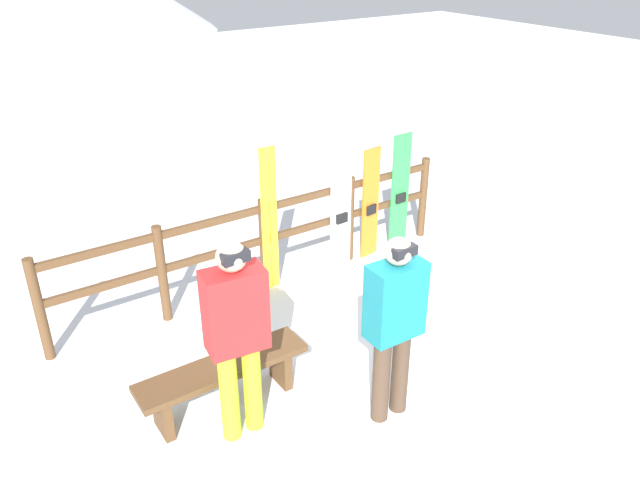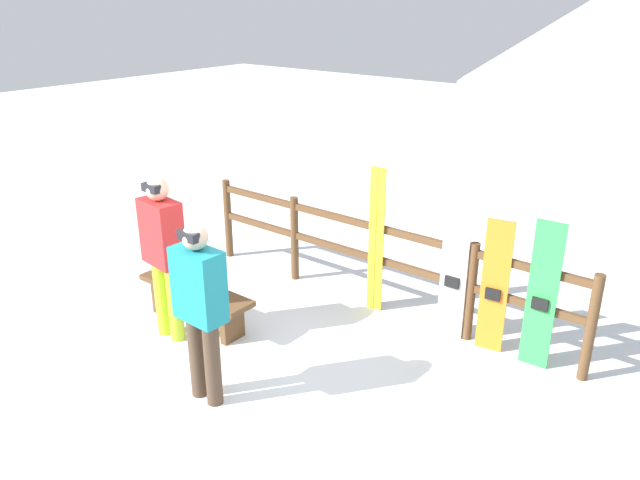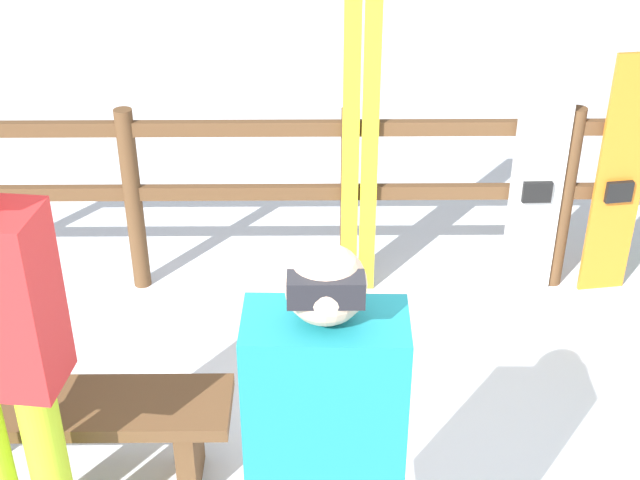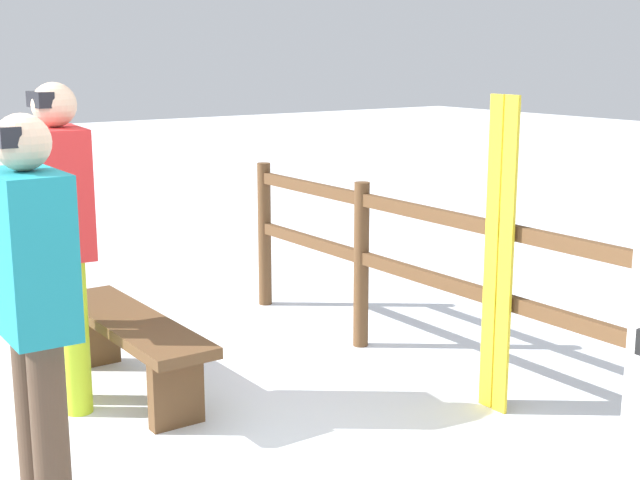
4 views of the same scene
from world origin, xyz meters
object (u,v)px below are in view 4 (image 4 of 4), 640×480
Objects in this scene: person_teal at (33,295)px; person_red at (61,224)px; ski_pair_yellow at (499,257)px; bench at (131,336)px.

person_red is (-1.14, 0.51, 0.04)m from person_teal.
person_teal is at bearing -95.27° from ski_pair_yellow.
ski_pair_yellow is (1.36, 1.87, -0.17)m from person_red.
bench is at bearing 142.35° from person_teal.
person_red is at bearing 155.75° from person_teal.
person_red reaches higher than ski_pair_yellow.
bench is 1.56m from person_teal.
bench is 0.85× the size of person_red.
person_red reaches higher than person_teal.
ski_pair_yellow is at bearing 84.73° from person_teal.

